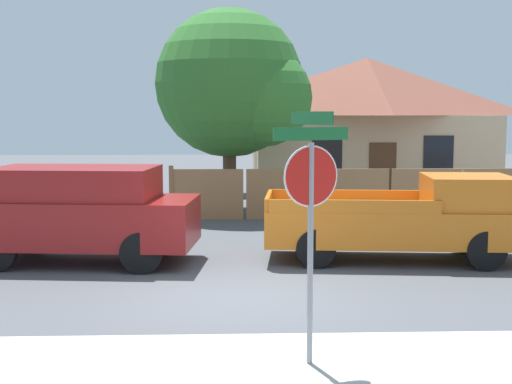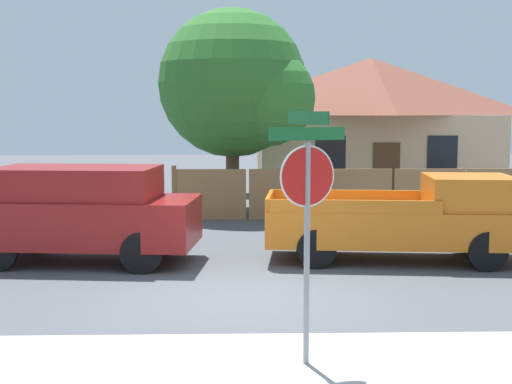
% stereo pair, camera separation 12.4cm
% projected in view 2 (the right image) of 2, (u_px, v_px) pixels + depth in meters
% --- Properties ---
extents(ground_plane, '(80.00, 80.00, 0.00)m').
position_uv_depth(ground_plane, '(235.00, 296.00, 11.58)').
color(ground_plane, '#4C4F54').
extents(sidewalk_strip, '(36.00, 3.20, 0.01)m').
position_uv_depth(sidewalk_strip, '(234.00, 378.00, 8.00)').
color(sidewalk_strip, beige).
rests_on(sidewalk_strip, ground).
extents(wooden_fence, '(12.40, 0.12, 1.52)m').
position_uv_depth(wooden_fence, '(393.00, 194.00, 20.00)').
color(wooden_fence, '#997047').
rests_on(wooden_fence, ground).
extents(house, '(8.92, 6.47, 4.99)m').
position_uv_depth(house, '(370.00, 123.00, 26.39)').
color(house, beige).
rests_on(house, ground).
extents(oak_tree, '(4.62, 4.40, 6.06)m').
position_uv_depth(oak_tree, '(239.00, 86.00, 21.01)').
color(oak_tree, brown).
rests_on(oak_tree, ground).
extents(red_suv, '(4.65, 2.44, 1.91)m').
position_uv_depth(red_suv, '(82.00, 211.00, 14.11)').
color(red_suv, maroon).
rests_on(red_suv, ground).
extents(orange_pickup, '(5.34, 2.41, 1.73)m').
position_uv_depth(orange_pickup, '(409.00, 219.00, 14.28)').
color(orange_pickup, orange).
rests_on(orange_pickup, ground).
extents(stop_sign, '(0.91, 0.82, 2.98)m').
position_uv_depth(stop_sign, '(307.00, 195.00, 8.25)').
color(stop_sign, gray).
rests_on(stop_sign, ground).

